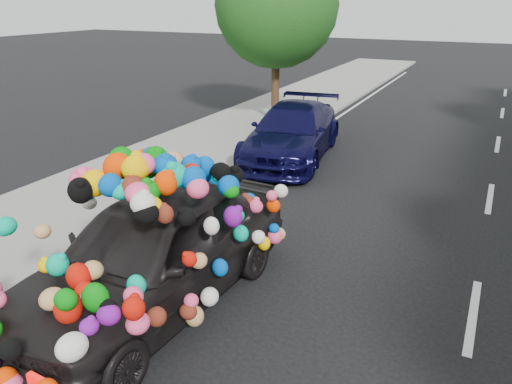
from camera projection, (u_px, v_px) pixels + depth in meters
ground at (250, 261)px, 8.66m from camera, size 100.00×100.00×0.00m
sidewalk at (67, 214)px, 10.41m from camera, size 4.00×60.00×0.12m
kerb at (141, 231)px, 9.60m from camera, size 0.15×60.00×0.13m
lane_markings at (473, 315)px, 7.18m from camera, size 6.00×50.00×0.01m
tree_near_sidewalk at (276, 5)px, 16.69m from camera, size 4.20×4.20×6.13m
plush_art_car at (152, 229)px, 7.05m from camera, size 2.70×5.35×2.36m
navy_sedan at (292, 132)px, 14.00m from camera, size 2.77×5.34×1.48m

